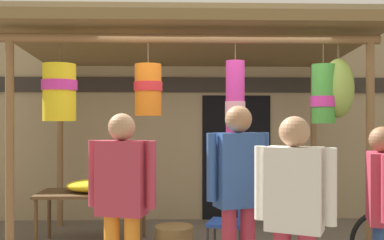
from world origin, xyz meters
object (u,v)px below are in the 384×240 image
object	(u,v)px
folding_chair	(233,218)
vendor_in_orange	(294,209)
customer_foreground	(382,205)
display_table	(93,197)
wicker_basket_by_table	(174,236)
shopper_by_bananas	(122,195)
flower_heap_on_table	(96,186)
passerby_at_right	(238,187)

from	to	relation	value
folding_chair	vendor_in_orange	distance (m)	1.89
customer_foreground	vendor_in_orange	bearing A→B (deg)	-154.89
display_table	folding_chair	size ratio (longest dim) A/B	1.65
wicker_basket_by_table	folding_chair	bearing A→B (deg)	-45.97
display_table	wicker_basket_by_table	distance (m)	1.17
customer_foreground	shopper_by_bananas	distance (m)	2.15
flower_heap_on_table	passerby_at_right	distance (m)	2.53
folding_chair	vendor_in_orange	bearing A→B (deg)	-83.13
passerby_at_right	shopper_by_bananas	bearing A→B (deg)	-171.70
display_table	folding_chair	bearing A→B (deg)	-25.04
display_table	shopper_by_bananas	xyz separation A→B (m)	(0.64, -2.11, 0.38)
flower_heap_on_table	passerby_at_right	world-z (taller)	passerby_at_right
flower_heap_on_table	wicker_basket_by_table	bearing A→B (deg)	-5.48
display_table	shopper_by_bananas	bearing A→B (deg)	-73.12
folding_chair	shopper_by_bananas	xyz separation A→B (m)	(-1.09, -1.30, 0.49)
display_table	flower_heap_on_table	world-z (taller)	flower_heap_on_table
display_table	passerby_at_right	xyz separation A→B (m)	(1.64, -1.97, 0.43)
customer_foreground	passerby_at_right	distance (m)	1.18
vendor_in_orange	shopper_by_bananas	size ratio (longest dim) A/B	0.98
display_table	passerby_at_right	size ratio (longest dim) A/B	0.80
wicker_basket_by_table	passerby_at_right	size ratio (longest dim) A/B	0.28
wicker_basket_by_table	shopper_by_bananas	world-z (taller)	shopper_by_bananas
folding_chair	customer_foreground	size ratio (longest dim) A/B	0.54
vendor_in_orange	display_table	bearing A→B (deg)	126.61
customer_foreground	display_table	bearing A→B (deg)	141.13
shopper_by_bananas	passerby_at_right	xyz separation A→B (m)	(1.00, 0.15, 0.05)
passerby_at_right	flower_heap_on_table	bearing A→B (deg)	129.15
shopper_by_bananas	display_table	bearing A→B (deg)	106.88
shopper_by_bananas	passerby_at_right	distance (m)	1.01
folding_chair	customer_foreground	distance (m)	1.82
display_table	flower_heap_on_table	distance (m)	0.16
folding_chair	wicker_basket_by_table	bearing A→B (deg)	134.03
flower_heap_on_table	customer_foreground	bearing A→B (deg)	-39.15
display_table	wicker_basket_by_table	world-z (taller)	display_table
flower_heap_on_table	passerby_at_right	size ratio (longest dim) A/B	0.43
flower_heap_on_table	folding_chair	distance (m)	1.88
vendor_in_orange	customer_foreground	world-z (taller)	vendor_in_orange
flower_heap_on_table	vendor_in_orange	bearing A→B (deg)	-53.89
shopper_by_bananas	folding_chair	bearing A→B (deg)	49.99
display_table	wicker_basket_by_table	size ratio (longest dim) A/B	2.81
folding_chair	shopper_by_bananas	world-z (taller)	shopper_by_bananas
folding_chair	vendor_in_orange	size ratio (longest dim) A/B	0.51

